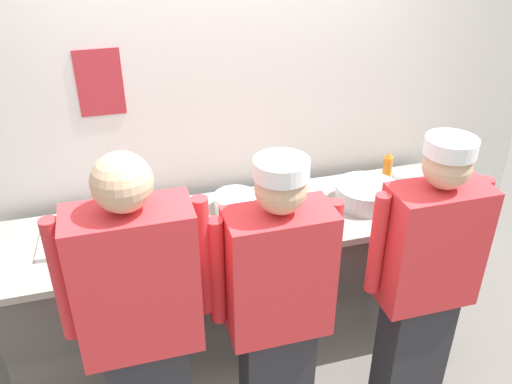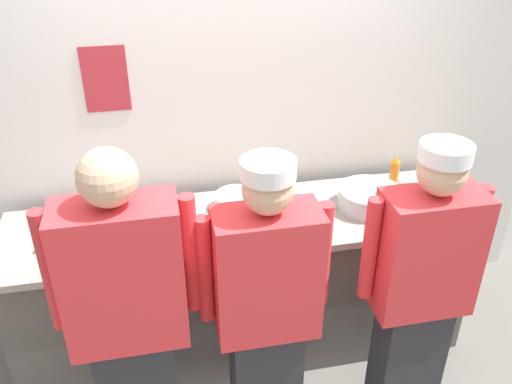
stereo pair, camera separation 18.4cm
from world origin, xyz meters
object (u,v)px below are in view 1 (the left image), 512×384
(mixing_bowl_steel, at_px, (366,194))
(squeeze_bottle_primary, at_px, (388,166))
(chef_far_right, at_px, (424,282))
(chefs_knife, at_px, (308,208))
(ramekin_red_sauce, at_px, (275,197))
(deli_cup, at_px, (399,180))
(plate_stack_front, at_px, (236,202))
(ramekin_orange_sauce, at_px, (207,224))
(sheet_tray, at_px, (81,238))
(ramekin_green_sauce, at_px, (163,216))
(chef_near_left, at_px, (142,328))
(chef_center, at_px, (277,311))

(mixing_bowl_steel, height_order, squeeze_bottle_primary, squeeze_bottle_primary)
(chef_far_right, bearing_deg, chefs_knife, 116.06)
(ramekin_red_sauce, height_order, chefs_knife, ramekin_red_sauce)
(ramekin_red_sauce, xyz_separation_m, deli_cup, (0.78, -0.05, 0.02))
(ramekin_red_sauce, bearing_deg, plate_stack_front, -170.43)
(mixing_bowl_steel, height_order, ramekin_orange_sauce, mixing_bowl_steel)
(sheet_tray, height_order, ramekin_red_sauce, ramekin_red_sauce)
(ramekin_orange_sauce, bearing_deg, ramekin_green_sauce, 146.34)
(ramekin_red_sauce, distance_m, ramekin_green_sauce, 0.66)
(plate_stack_front, xyz_separation_m, chefs_knife, (0.40, -0.10, -0.04))
(plate_stack_front, distance_m, ramekin_red_sauce, 0.25)
(mixing_bowl_steel, height_order, ramekin_green_sauce, mixing_bowl_steel)
(mixing_bowl_steel, bearing_deg, squeeze_bottle_primary, 43.05)
(chef_far_right, xyz_separation_m, ramekin_green_sauce, (-1.15, 0.81, 0.08))
(deli_cup, bearing_deg, chef_near_left, -154.23)
(sheet_tray, bearing_deg, chef_far_right, -24.62)
(chefs_knife, bearing_deg, squeeze_bottle_primary, 19.19)
(squeeze_bottle_primary, height_order, ramekin_green_sauce, squeeze_bottle_primary)
(mixing_bowl_steel, xyz_separation_m, deli_cup, (0.28, 0.13, -0.02))
(squeeze_bottle_primary, bearing_deg, sheet_tray, -174.36)
(ramekin_green_sauce, bearing_deg, ramekin_orange_sauce, -33.66)
(ramekin_orange_sauce, bearing_deg, chef_far_right, -35.53)
(sheet_tray, bearing_deg, ramekin_red_sauce, 6.01)
(plate_stack_front, height_order, sheet_tray, plate_stack_front)
(chef_center, distance_m, ramekin_orange_sauce, 0.70)
(plate_stack_front, xyz_separation_m, mixing_bowl_steel, (0.74, -0.13, 0.01))
(plate_stack_front, xyz_separation_m, ramekin_orange_sauce, (-0.19, -0.14, -0.02))
(chef_far_right, height_order, plate_stack_front, chef_far_right)
(plate_stack_front, relative_size, squeeze_bottle_primary, 1.36)
(mixing_bowl_steel, height_order, sheet_tray, mixing_bowl_steel)
(chef_center, distance_m, ramekin_red_sauce, 0.88)
(ramekin_red_sauce, bearing_deg, squeeze_bottle_primary, 5.10)
(chef_near_left, height_order, chefs_knife, chef_near_left)
(ramekin_orange_sauce, bearing_deg, mixing_bowl_steel, 0.10)
(chef_center, bearing_deg, chefs_knife, 59.95)
(chef_center, xyz_separation_m, ramekin_orange_sauce, (-0.18, 0.67, 0.08))
(chef_far_right, xyz_separation_m, ramekin_orange_sauce, (-0.93, 0.66, 0.09))
(mixing_bowl_steel, height_order, chefs_knife, mixing_bowl_steel)
(chef_near_left, bearing_deg, ramekin_green_sauce, 76.53)
(chef_far_right, relative_size, plate_stack_front, 6.69)
(mixing_bowl_steel, distance_m, chefs_knife, 0.35)
(squeeze_bottle_primary, relative_size, deli_cup, 2.00)
(ramekin_green_sauce, bearing_deg, chef_far_right, -35.18)
(plate_stack_front, height_order, chefs_knife, plate_stack_front)
(chef_near_left, bearing_deg, ramekin_orange_sauce, 57.92)
(chef_near_left, height_order, ramekin_orange_sauce, chef_near_left)
(mixing_bowl_steel, xyz_separation_m, chefs_knife, (-0.35, 0.03, -0.05))
(chef_far_right, bearing_deg, chef_center, -179.91)
(mixing_bowl_steel, relative_size, squeeze_bottle_primary, 1.99)
(chef_far_right, relative_size, mixing_bowl_steel, 4.55)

